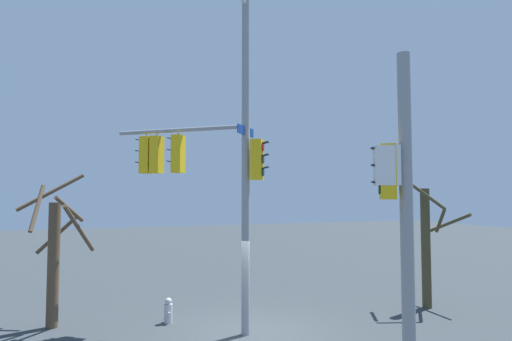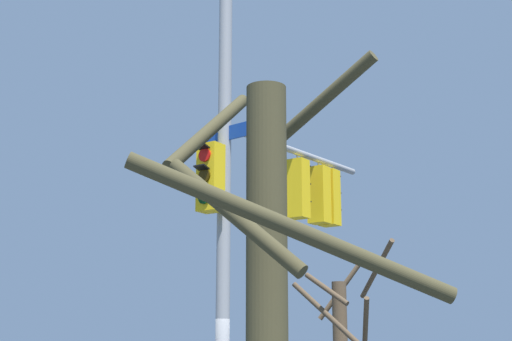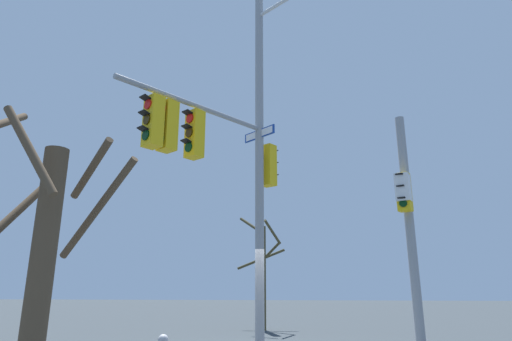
{
  "view_description": "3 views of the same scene",
  "coord_description": "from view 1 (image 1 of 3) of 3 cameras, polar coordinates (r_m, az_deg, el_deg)",
  "views": [
    {
      "loc": [
        10.91,
        -4.03,
        3.74
      ],
      "look_at": [
        -0.24,
        0.17,
        4.43
      ],
      "focal_mm": 29.69,
      "sensor_mm": 36.0,
      "label": 1
    },
    {
      "loc": [
        -0.21,
        11.77,
        1.99
      ],
      "look_at": [
        -0.53,
        -0.55,
        4.96
      ],
      "focal_mm": 53.15,
      "sensor_mm": 36.0,
      "label": 2
    },
    {
      "loc": [
        0.83,
        -10.53,
        1.65
      ],
      "look_at": [
        -0.09,
        -0.26,
        4.49
      ],
      "focal_mm": 29.32,
      "sensor_mm": 36.0,
      "label": 3
    }
  ],
  "objects": [
    {
      "name": "ground_plane",
      "position": [
        12.22,
        -0.36,
        -21.12
      ],
      "size": [
        80.0,
        80.0,
        0.0
      ],
      "primitive_type": "plane",
      "color": "#32393D"
    },
    {
      "name": "main_signal_pole_assembly",
      "position": [
        11.9,
        -6.08,
        3.54
      ],
      "size": [
        5.01,
        3.78,
        9.64
      ],
      "rotation": [
        0.0,
        0.0,
        4.02
      ],
      "color": "gray",
      "rests_on": "ground"
    },
    {
      "name": "secondary_pole_assembly",
      "position": [
        8.84,
        18.72,
        -3.63
      ],
      "size": [
        0.57,
        0.77,
        6.59
      ],
      "rotation": [
        0.0,
        0.0,
        4.25
      ],
      "color": "gray",
      "rests_on": "ground"
    },
    {
      "name": "fire_hydrant",
      "position": [
        13.27,
        -11.74,
        -18.06
      ],
      "size": [
        0.38,
        0.24,
        0.73
      ],
      "color": "#B2B2B7",
      "rests_on": "ground"
    },
    {
      "name": "bare_tree_behind_pole",
      "position": [
        13.6,
        -25.49,
        -9.95
      ],
      "size": [
        2.24,
        2.22,
        4.41
      ],
      "color": "brown",
      "rests_on": "ground"
    },
    {
      "name": "bare_tree_corner",
      "position": [
        15.46,
        22.02,
        -8.86
      ],
      "size": [
        2.01,
        2.06,
        4.31
      ],
      "color": "#433E26",
      "rests_on": "ground"
    }
  ]
}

